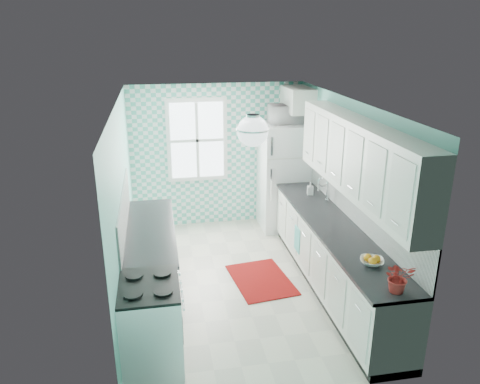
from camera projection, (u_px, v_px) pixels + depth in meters
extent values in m
cube|color=beige|center=(240.00, 282.00, 6.58)|extent=(3.00, 4.40, 0.02)
cube|color=white|center=(240.00, 102.00, 5.74)|extent=(3.00, 4.40, 0.02)
cube|color=#71C8B9|center=(217.00, 155.00, 8.21)|extent=(3.00, 0.02, 2.50)
cube|color=#71C8B9|center=(284.00, 284.00, 4.11)|extent=(3.00, 0.02, 2.50)
cube|color=#71C8B9|center=(122.00, 206.00, 5.90)|extent=(0.02, 4.40, 2.50)
cube|color=#71C8B9|center=(348.00, 192.00, 6.41)|extent=(0.02, 4.40, 2.50)
cube|color=#4EB7A2|center=(217.00, 156.00, 8.19)|extent=(3.00, 0.01, 2.50)
cube|color=white|center=(197.00, 140.00, 8.00)|extent=(1.04, 0.05, 1.44)
cube|color=white|center=(197.00, 140.00, 7.99)|extent=(0.90, 0.02, 1.30)
cube|color=white|center=(358.00, 206.00, 6.06)|extent=(0.02, 3.60, 0.51)
cube|color=white|center=(124.00, 212.00, 5.86)|extent=(0.02, 2.15, 0.51)
cube|color=silver|center=(358.00, 158.00, 5.61)|extent=(0.33, 3.20, 0.90)
cube|color=silver|center=(297.00, 99.00, 7.74)|extent=(0.40, 0.74, 0.40)
cylinder|color=silver|center=(253.00, 116.00, 5.00)|extent=(0.14, 0.14, 0.04)
cylinder|color=silver|center=(253.00, 123.00, 5.03)|extent=(0.02, 0.02, 0.12)
sphere|color=white|center=(253.00, 131.00, 5.06)|extent=(0.34, 0.34, 0.34)
cube|color=white|center=(333.00, 259.00, 6.26)|extent=(0.60, 3.60, 0.90)
cube|color=black|center=(334.00, 227.00, 6.10)|extent=(0.63, 3.60, 0.04)
cube|color=white|center=(151.00, 263.00, 6.15)|extent=(0.60, 2.15, 0.90)
cube|color=black|center=(150.00, 230.00, 6.00)|extent=(0.63, 2.15, 0.04)
cube|color=white|center=(284.00, 176.00, 8.12)|extent=(0.81, 0.77, 1.86)
cube|color=silver|center=(291.00, 158.00, 7.62)|extent=(0.79, 0.01, 0.02)
cube|color=silver|center=(272.00, 146.00, 7.48)|extent=(0.03, 0.03, 0.30)
cube|color=silver|center=(271.00, 185.00, 7.69)|extent=(0.03, 0.03, 0.54)
cube|color=silver|center=(151.00, 325.00, 4.84)|extent=(0.61, 0.78, 0.92)
cube|color=black|center=(148.00, 286.00, 4.68)|extent=(0.61, 0.78, 0.03)
cube|color=black|center=(181.00, 317.00, 4.87)|extent=(0.01, 0.51, 0.31)
cube|color=silver|center=(315.00, 204.00, 6.87)|extent=(0.51, 0.42, 0.12)
cylinder|color=silver|center=(327.00, 191.00, 6.84)|extent=(0.02, 0.02, 0.30)
torus|color=silver|center=(323.00, 179.00, 6.76)|extent=(0.16, 0.02, 0.16)
cube|color=maroon|center=(261.00, 280.00, 6.61)|extent=(0.89, 1.16, 0.02)
cube|color=#57BEBB|center=(297.00, 239.00, 6.76)|extent=(0.11, 0.23, 0.37)
imported|color=white|center=(372.00, 262.00, 5.09)|extent=(0.33, 0.33, 0.06)
imported|color=#AB1611|center=(399.00, 277.00, 4.52)|extent=(0.31, 0.28, 0.32)
imported|color=#8CAFC5|center=(310.00, 188.00, 7.18)|extent=(0.11, 0.11, 0.20)
imported|color=silver|center=(286.00, 114.00, 7.76)|extent=(0.56, 0.38, 0.31)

